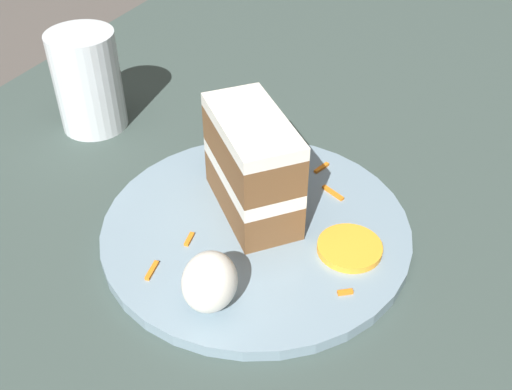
{
  "coord_description": "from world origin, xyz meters",
  "views": [
    {
      "loc": [
        -0.41,
        -0.2,
        0.41
      ],
      "look_at": [
        -0.05,
        -0.01,
        0.08
      ],
      "focal_mm": 42.0,
      "sensor_mm": 36.0,
      "label": 1
    }
  ],
  "objects_px": {
    "orange_garnish": "(350,248)",
    "cream_dollop": "(210,282)",
    "plate": "(256,229)",
    "cake_slice": "(248,164)",
    "drinking_glass": "(89,87)"
  },
  "relations": [
    {
      "from": "plate",
      "to": "cake_slice",
      "type": "bearing_deg",
      "value": 41.73
    },
    {
      "from": "orange_garnish",
      "to": "drinking_glass",
      "type": "xyz_separation_m",
      "value": [
        0.08,
        0.34,
        0.03
      ]
    },
    {
      "from": "plate",
      "to": "drinking_glass",
      "type": "xyz_separation_m",
      "value": [
        0.08,
        0.25,
        0.04
      ]
    },
    {
      "from": "cake_slice",
      "to": "orange_garnish",
      "type": "relative_size",
      "value": 2.15
    },
    {
      "from": "orange_garnish",
      "to": "drinking_glass",
      "type": "relative_size",
      "value": 0.5
    },
    {
      "from": "cream_dollop",
      "to": "orange_garnish",
      "type": "xyz_separation_m",
      "value": [
        0.11,
        -0.08,
        -0.02
      ]
    },
    {
      "from": "cream_dollop",
      "to": "drinking_glass",
      "type": "xyz_separation_m",
      "value": [
        0.18,
        0.26,
        0.01
      ]
    },
    {
      "from": "plate",
      "to": "cake_slice",
      "type": "height_order",
      "value": "cake_slice"
    },
    {
      "from": "plate",
      "to": "orange_garnish",
      "type": "relative_size",
      "value": 4.97
    },
    {
      "from": "cream_dollop",
      "to": "drinking_glass",
      "type": "height_order",
      "value": "drinking_glass"
    },
    {
      "from": "drinking_glass",
      "to": "plate",
      "type": "bearing_deg",
      "value": -108.53
    },
    {
      "from": "orange_garnish",
      "to": "cream_dollop",
      "type": "bearing_deg",
      "value": 143.78
    },
    {
      "from": "cake_slice",
      "to": "drinking_glass",
      "type": "bearing_deg",
      "value": -62.53
    },
    {
      "from": "plate",
      "to": "orange_garnish",
      "type": "bearing_deg",
      "value": -86.32
    },
    {
      "from": "cake_slice",
      "to": "cream_dollop",
      "type": "bearing_deg",
      "value": 56.04
    }
  ]
}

